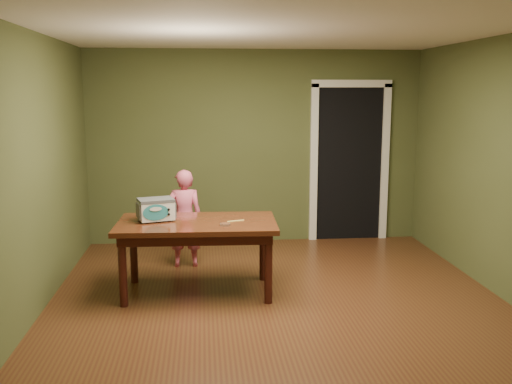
# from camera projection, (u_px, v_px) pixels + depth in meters

# --- Properties ---
(floor) EXTENTS (5.00, 5.00, 0.00)m
(floor) POSITION_uv_depth(u_px,v_px,m) (280.00, 307.00, 5.50)
(floor) COLOR #503017
(floor) RESTS_ON ground
(room_shell) EXTENTS (4.52, 5.02, 2.61)m
(room_shell) POSITION_uv_depth(u_px,v_px,m) (281.00, 129.00, 5.20)
(room_shell) COLOR #49512B
(room_shell) RESTS_ON ground
(doorway) EXTENTS (1.10, 0.66, 2.25)m
(doorway) POSITION_uv_depth(u_px,v_px,m) (344.00, 161.00, 8.16)
(doorway) COLOR black
(doorway) RESTS_ON ground
(dining_table) EXTENTS (1.63, 0.95, 0.75)m
(dining_table) POSITION_uv_depth(u_px,v_px,m) (197.00, 231.00, 5.78)
(dining_table) COLOR #3C190D
(dining_table) RESTS_ON floor
(toy_oven) EXTENTS (0.42, 0.34, 0.23)m
(toy_oven) POSITION_uv_depth(u_px,v_px,m) (156.00, 209.00, 5.78)
(toy_oven) COLOR #4C4F54
(toy_oven) RESTS_ON dining_table
(baking_pan) EXTENTS (0.10, 0.10, 0.02)m
(baking_pan) POSITION_uv_depth(u_px,v_px,m) (225.00, 224.00, 5.59)
(baking_pan) COLOR silver
(baking_pan) RESTS_ON dining_table
(spatula) EXTENTS (0.18, 0.08, 0.01)m
(spatula) POSITION_uv_depth(u_px,v_px,m) (236.00, 221.00, 5.77)
(spatula) COLOR #E0C961
(spatula) RESTS_ON dining_table
(child) EXTENTS (0.43, 0.29, 1.16)m
(child) POSITION_uv_depth(u_px,v_px,m) (184.00, 218.00, 6.68)
(child) COLOR #E35D7E
(child) RESTS_ON floor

